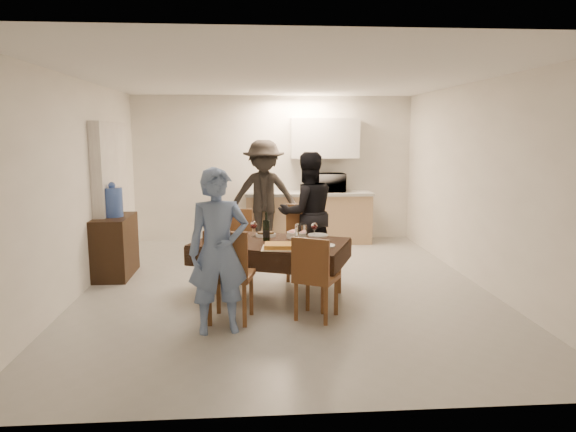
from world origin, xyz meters
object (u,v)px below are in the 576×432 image
object	(u,v)px
wine_bottle	(266,226)
person_kitchen	(264,195)
person_far	(307,213)
savoury_tart	(281,246)
dining_table	(271,244)
water_jug	(113,202)
person_near	(218,251)
microwave	(328,183)
console	(115,246)
water_pitcher	(301,233)

from	to	relation	value
wine_bottle	person_kitchen	distance (m)	2.55
person_kitchen	person_far	bearing A→B (deg)	-70.21
savoury_tart	wine_bottle	bearing A→B (deg)	109.23
dining_table	water_jug	bearing A→B (deg)	174.36
wine_bottle	person_kitchen	xyz separation A→B (m)	(0.04, 2.55, 0.07)
person_near	person_far	distance (m)	2.37
dining_table	microwave	world-z (taller)	microwave
console	wine_bottle	size ratio (longest dim) A/B	2.61
console	person_near	size ratio (longest dim) A/B	0.55
water_jug	person_far	xyz separation A→B (m)	(2.64, -0.02, -0.18)
console	person_far	xyz separation A→B (m)	(2.64, -0.02, 0.43)
water_jug	wine_bottle	size ratio (longest dim) A/B	1.16
console	water_pitcher	distance (m)	2.71
person_near	dining_table	bearing A→B (deg)	52.25
dining_table	water_jug	world-z (taller)	water_jug
savoury_tart	person_kitchen	distance (m)	2.99
dining_table	console	world-z (taller)	console
savoury_tart	person_far	world-z (taller)	person_far
savoury_tart	dining_table	bearing A→B (deg)	104.74
wine_bottle	person_near	bearing A→B (deg)	-114.44
savoury_tart	person_far	distance (m)	1.51
console	wine_bottle	world-z (taller)	wine_bottle
wine_bottle	water_pitcher	distance (m)	0.42
microwave	person_near	bearing A→B (deg)	67.55
dining_table	water_pitcher	world-z (taller)	water_pitcher
water_jug	microwave	world-z (taller)	microwave
water_jug	savoury_tart	xyz separation A→B (m)	(2.19, -1.45, -0.32)
water_pitcher	person_kitchen	size ratio (longest dim) A/B	0.11
water_pitcher	person_near	size ratio (longest dim) A/B	0.13
wine_bottle	savoury_tart	world-z (taller)	wine_bottle
savoury_tart	person_far	xyz separation A→B (m)	(0.45, 1.43, 0.14)
console	person_near	distance (m)	2.65
microwave	person_near	distance (m)	4.44
water_pitcher	person_near	world-z (taller)	person_near
dining_table	microwave	bearing A→B (deg)	90.91
wine_bottle	person_far	size ratio (longest dim) A/B	0.20
water_jug	water_pitcher	distance (m)	2.69
water_jug	person_kitchen	bearing A→B (deg)	36.32
water_pitcher	savoury_tart	xyz separation A→B (m)	(-0.25, -0.33, -0.08)
person_near	person_kitchen	bearing A→B (deg)	71.43
console	person_far	distance (m)	2.67
wine_bottle	savoury_tart	distance (m)	0.48
dining_table	microwave	xyz separation A→B (m)	(1.14, 3.05, 0.43)
dining_table	person_near	size ratio (longest dim) A/B	1.22
water_jug	microwave	bearing A→B (deg)	31.50
person_far	person_kitchen	size ratio (longest dim) A/B	0.92
wine_bottle	water_pitcher	bearing A→B (deg)	-14.04
water_jug	microwave	size ratio (longest dim) A/B	0.67
dining_table	wine_bottle	xyz separation A→B (m)	(-0.05, 0.05, 0.20)
person_far	savoury_tart	bearing A→B (deg)	59.87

